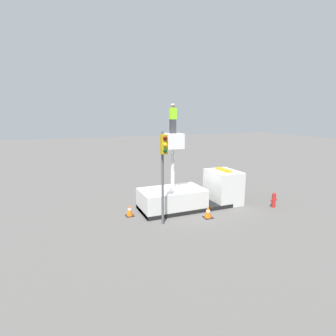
{
  "coord_description": "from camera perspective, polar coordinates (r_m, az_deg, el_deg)",
  "views": [
    {
      "loc": [
        -7.22,
        -14.51,
        5.88
      ],
      "look_at": [
        -1.55,
        -0.92,
        2.93
      ],
      "focal_mm": 28.0,
      "sensor_mm": 36.0,
      "label": 1
    }
  ],
  "objects": [
    {
      "name": "ground_plane",
      "position": [
        17.24,
        3.64,
        -8.63
      ],
      "size": [
        120.0,
        120.0,
        0.0
      ],
      "primitive_type": "plane",
      "color": "#565451"
    },
    {
      "name": "bucket_truck",
      "position": [
        17.2,
        5.41,
        -5.48
      ],
      "size": [
        6.76,
        2.42,
        4.83
      ],
      "color": "black",
      "rests_on": "ground"
    },
    {
      "name": "worker",
      "position": [
        15.84,
        1.07,
        10.7
      ],
      "size": [
        0.4,
        0.26,
        1.75
      ],
      "color": "#38383D",
      "rests_on": "bucket_truck"
    },
    {
      "name": "traffic_light_pole",
      "position": [
        13.67,
        -0.98,
        1.75
      ],
      "size": [
        0.34,
        0.57,
        5.08
      ],
      "color": "#515156",
      "rests_on": "ground"
    },
    {
      "name": "fire_hydrant",
      "position": [
        18.49,
        22.03,
        -6.47
      ],
      "size": [
        0.49,
        0.25,
        1.0
      ],
      "color": "#B2231E",
      "rests_on": "ground"
    },
    {
      "name": "traffic_cone_rear",
      "position": [
        15.93,
        -8.36,
        -9.04
      ],
      "size": [
        0.47,
        0.47,
        0.77
      ],
      "color": "black",
      "rests_on": "ground"
    },
    {
      "name": "traffic_cone_curbside",
      "position": [
        15.68,
        8.71,
        -9.42
      ],
      "size": [
        0.51,
        0.51,
        0.76
      ],
      "color": "black",
      "rests_on": "ground"
    }
  ]
}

